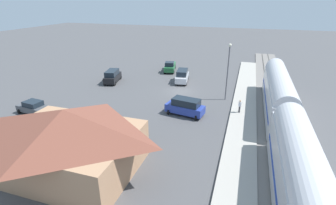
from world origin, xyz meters
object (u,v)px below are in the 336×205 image
object	(u,v)px
pickup_green	(170,66)
suv_black	(112,76)
passenger_train	(287,122)
station_building	(68,139)
pedestrian_on_platform	(240,105)
suv_blue	(185,107)
light_pole_near_platform	(228,66)
suv_silver	(182,76)
sedan_charcoal	(34,107)

from	to	relation	value
pickup_green	suv_black	xyz separation A→B (m)	(7.57, 10.17, 0.12)
passenger_train	pickup_green	xyz separation A→B (m)	(19.30, -24.03, -1.83)
station_building	pedestrian_on_platform	bearing A→B (deg)	-130.16
passenger_train	suv_blue	world-z (taller)	passenger_train
station_building	pickup_green	distance (m)	33.24
passenger_train	pedestrian_on_platform	bearing A→B (deg)	-56.29
pickup_green	light_pole_near_platform	world-z (taller)	light_pole_near_platform
suv_silver	pickup_green	distance (m)	7.56
sedan_charcoal	pickup_green	distance (m)	27.26
pedestrian_on_platform	suv_blue	xyz separation A→B (m)	(6.62, 2.22, -0.13)
passenger_train	sedan_charcoal	size ratio (longest dim) A/B	7.94
suv_silver	pedestrian_on_platform	bearing A→B (deg)	133.85
station_building	pedestrian_on_platform	size ratio (longest dim) A/B	7.06
station_building	pedestrian_on_platform	distance (m)	20.92
sedan_charcoal	pedestrian_on_platform	bearing A→B (deg)	-162.78
station_building	sedan_charcoal	size ratio (longest dim) A/B	2.58
pedestrian_on_platform	suv_silver	distance (m)	15.19
suv_black	light_pole_near_platform	world-z (taller)	light_pole_near_platform
suv_silver	passenger_train	bearing A→B (deg)	130.30
pedestrian_on_platform	pickup_green	bearing A→B (deg)	-49.40
pickup_green	light_pole_near_platform	distance (m)	18.12
suv_blue	sedan_charcoal	bearing A→B (deg)	16.77
pickup_green	suv_silver	bearing A→B (deg)	124.07
pedestrian_on_platform	sedan_charcoal	distance (m)	26.60
sedan_charcoal	suv_silver	bearing A→B (deg)	-128.33
sedan_charcoal	station_building	bearing A→B (deg)	146.00
passenger_train	light_pole_near_platform	distance (m)	13.62
pickup_green	suv_blue	bearing A→B (deg)	112.71
pedestrian_on_platform	suv_blue	distance (m)	6.99
pickup_green	suv_blue	size ratio (longest dim) A/B	1.10
station_building	suv_silver	world-z (taller)	station_building
passenger_train	suv_silver	size ratio (longest dim) A/B	7.25
pedestrian_on_platform	suv_black	bearing A→B (deg)	-17.52
station_building	suv_black	xyz separation A→B (m)	(8.87, -22.99, -1.79)
suv_blue	light_pole_near_platform	xyz separation A→B (m)	(-4.37, -6.98, 3.99)
passenger_train	suv_black	distance (m)	30.28
sedan_charcoal	pickup_green	bearing A→B (deg)	-113.00
pedestrian_on_platform	suv_silver	bearing A→B (deg)	-46.15
passenger_train	station_building	distance (m)	20.18
pedestrian_on_platform	suv_blue	size ratio (longest dim) A/B	0.33
suv_black	passenger_train	bearing A→B (deg)	152.72
station_building	pedestrian_on_platform	xyz separation A→B (m)	(-13.45, -15.94, -1.66)
suv_black	pedestrian_on_platform	bearing A→B (deg)	162.48
pedestrian_on_platform	station_building	bearing A→B (deg)	49.84
light_pole_near_platform	station_building	bearing A→B (deg)	61.59
suv_black	suv_silver	bearing A→B (deg)	-161.68
passenger_train	station_building	world-z (taller)	station_building
passenger_train	suv_black	size ratio (longest dim) A/B	7.14
station_building	pickup_green	xyz separation A→B (m)	(1.31, -33.16, -1.91)
station_building	suv_black	size ratio (longest dim) A/B	2.32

